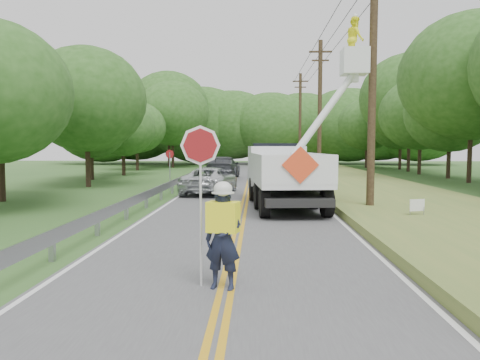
{
  "coord_description": "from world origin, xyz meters",
  "views": [
    {
      "loc": [
        0.55,
        -9.21,
        2.64
      ],
      "look_at": [
        0.0,
        6.0,
        1.5
      ],
      "focal_mm": 34.65,
      "sensor_mm": 36.0,
      "label": 1
    }
  ],
  "objects": [
    {
      "name": "yard_sign",
      "position": [
        5.96,
        6.47,
        0.6
      ],
      "size": [
        0.55,
        0.21,
        0.83
      ],
      "color": "white",
      "rests_on": "ground"
    },
    {
      "name": "treeline_left",
      "position": [
        -10.56,
        33.1,
        5.87
      ],
      "size": [
        10.48,
        54.87,
        11.89
      ],
      "color": "#332319",
      "rests_on": "ground"
    },
    {
      "name": "treeline_right",
      "position": [
        15.88,
        25.69,
        6.4
      ],
      "size": [
        12.41,
        52.23,
        11.89
      ],
      "color": "#332319",
      "rests_on": "ground"
    },
    {
      "name": "tall_grass_verge",
      "position": [
        7.1,
        14.0,
        0.15
      ],
      "size": [
        7.0,
        96.0,
        0.3
      ],
      "primitive_type": "cube",
      "color": "#587134",
      "rests_on": "ground"
    },
    {
      "name": "flagger",
      "position": [
        -0.07,
        -0.92,
        1.08
      ],
      "size": [
        1.16,
        0.59,
        2.99
      ],
      "color": "#191E33",
      "rests_on": "road"
    },
    {
      "name": "guardrail",
      "position": [
        -4.02,
        14.91,
        0.55
      ],
      "size": [
        0.18,
        48.0,
        0.77
      ],
      "color": "#93949A",
      "rests_on": "ground"
    },
    {
      "name": "suv_silver",
      "position": [
        -2.0,
        15.76,
        0.74
      ],
      "size": [
        2.98,
        5.43,
        1.44
      ],
      "primitive_type": "imported",
      "rotation": [
        0.0,
        0.0,
        3.02
      ],
      "color": "silver",
      "rests_on": "road"
    },
    {
      "name": "treeline_horizon",
      "position": [
        0.29,
        56.22,
        5.5
      ],
      "size": [
        56.78,
        13.91,
        10.82
      ],
      "color": "#244D18",
      "rests_on": "ground"
    },
    {
      "name": "road",
      "position": [
        0.0,
        14.0,
        0.01
      ],
      "size": [
        7.2,
        96.0,
        0.03
      ],
      "color": "#4B4B4D",
      "rests_on": "ground"
    },
    {
      "name": "ground",
      "position": [
        0.0,
        0.0,
        0.0
      ],
      "size": [
        140.0,
        140.0,
        0.0
      ],
      "primitive_type": "plane",
      "color": "#2D5021",
      "rests_on": "ground"
    },
    {
      "name": "stop_sign_permanent",
      "position": [
        -4.48,
        17.37,
        1.57
      ],
      "size": [
        0.45,
        0.29,
        2.39
      ],
      "color": "#93949A",
      "rests_on": "ground"
    },
    {
      "name": "utility_poles",
      "position": [
        5.0,
        17.02,
        5.27
      ],
      "size": [
        1.6,
        43.3,
        10.0
      ],
      "color": "black",
      "rests_on": "ground"
    },
    {
      "name": "suv_darkgrey",
      "position": [
        -2.13,
        27.13,
        0.9
      ],
      "size": [
        2.6,
        6.1,
        1.76
      ],
      "primitive_type": "imported",
      "rotation": [
        0.0,
        0.0,
        3.12
      ],
      "color": "#3D3F45",
      "rests_on": "road"
    },
    {
      "name": "bucket_truck",
      "position": [
        1.8,
        11.42,
        1.68
      ],
      "size": [
        4.69,
        8.04,
        7.51
      ],
      "color": "black",
      "rests_on": "road"
    }
  ]
}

